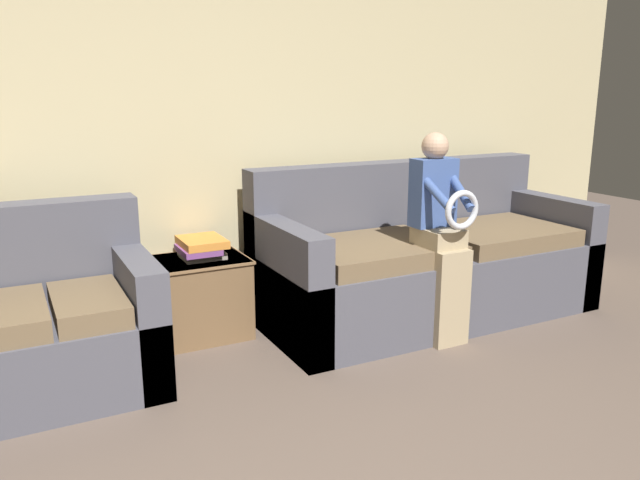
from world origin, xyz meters
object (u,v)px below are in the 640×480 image
object	(u,v)px
couch_main	(424,263)
child_left_seated	(441,228)
side_shelf	(203,296)
couch_side	(11,332)
book_stack	(201,247)

from	to	relation	value
couch_main	child_left_seated	bearing A→B (deg)	-115.47
child_left_seated	side_shelf	xyz separation A→B (m)	(-1.28, 0.70, -0.44)
couch_side	child_left_seated	xyz separation A→B (m)	(2.35, -0.40, 0.37)
child_left_seated	couch_main	bearing A→B (deg)	64.53
book_stack	couch_side	bearing A→B (deg)	-164.13
couch_main	child_left_seated	size ratio (longest dim) A/B	1.81
couch_main	book_stack	bearing A→B (deg)	168.26
couch_side	book_stack	distance (m)	1.15
side_shelf	couch_side	bearing A→B (deg)	-164.46
couch_side	book_stack	xyz separation A→B (m)	(1.08, 0.31, 0.24)
couch_main	couch_side	distance (m)	2.54
couch_side	side_shelf	distance (m)	1.12
couch_side	side_shelf	world-z (taller)	couch_side
couch_main	couch_side	world-z (taller)	couch_main
child_left_seated	book_stack	size ratio (longest dim) A/B	3.97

